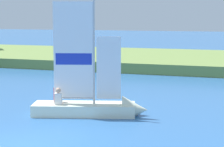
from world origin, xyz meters
TOP-DOWN VIEW (x-y plane):
  - ground_plane at (0.00, 0.00)m, footprint 200.00×200.00m
  - shore_bank at (0.00, 23.46)m, footprint 80.00×13.68m
  - sailboat at (0.76, 4.62)m, footprint 4.64×2.41m

SIDE VIEW (x-z plane):
  - ground_plane at x=0.00m, z-range 0.00..0.00m
  - shore_bank at x=0.00m, z-range 0.00..0.72m
  - sailboat at x=0.76m, z-range -2.28..3.11m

